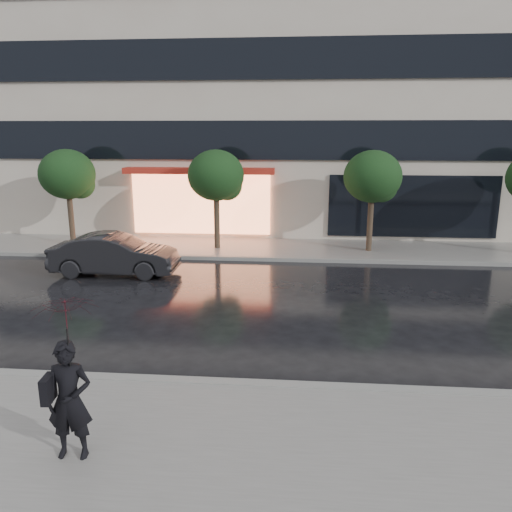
# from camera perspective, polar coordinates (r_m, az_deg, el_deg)

# --- Properties ---
(ground) EXTENTS (120.00, 120.00, 0.00)m
(ground) POSITION_cam_1_polar(r_m,az_deg,el_deg) (10.44, 3.21, -12.39)
(ground) COLOR black
(ground) RESTS_ON ground
(sidewalk_near) EXTENTS (60.00, 4.50, 0.12)m
(sidewalk_near) POSITION_cam_1_polar(r_m,az_deg,el_deg) (7.63, 2.38, -22.87)
(sidewalk_near) COLOR slate
(sidewalk_near) RESTS_ON ground
(sidewalk_far) EXTENTS (60.00, 3.50, 0.12)m
(sidewalk_far) POSITION_cam_1_polar(r_m,az_deg,el_deg) (20.13, 4.14, 0.81)
(sidewalk_far) COLOR slate
(sidewalk_far) RESTS_ON ground
(curb_near) EXTENTS (60.00, 0.25, 0.14)m
(curb_near) POSITION_cam_1_polar(r_m,az_deg,el_deg) (9.52, 3.02, -14.69)
(curb_near) COLOR gray
(curb_near) RESTS_ON ground
(curb_far) EXTENTS (60.00, 0.25, 0.14)m
(curb_far) POSITION_cam_1_polar(r_m,az_deg,el_deg) (18.42, 4.05, -0.39)
(curb_far) COLOR gray
(curb_far) RESTS_ON ground
(office_building) EXTENTS (30.00, 12.76, 18.00)m
(office_building) POSITION_cam_1_polar(r_m,az_deg,el_deg) (27.67, 4.77, 23.02)
(office_building) COLOR beige
(office_building) RESTS_ON ground
(tree_far_west) EXTENTS (2.20, 2.20, 3.99)m
(tree_far_west) POSITION_cam_1_polar(r_m,az_deg,el_deg) (21.51, -20.57, 8.54)
(tree_far_west) COLOR #33261C
(tree_far_west) RESTS_ON ground
(tree_mid_west) EXTENTS (2.20, 2.20, 3.99)m
(tree_mid_west) POSITION_cam_1_polar(r_m,az_deg,el_deg) (19.71, -4.40, 8.96)
(tree_mid_west) COLOR #33261C
(tree_mid_west) RESTS_ON ground
(tree_mid_east) EXTENTS (2.20, 2.20, 3.99)m
(tree_mid_east) POSITION_cam_1_polar(r_m,az_deg,el_deg) (19.66, 13.33, 8.62)
(tree_mid_east) COLOR #33261C
(tree_mid_east) RESTS_ON ground
(parked_car) EXTENTS (4.16, 1.49, 1.37)m
(parked_car) POSITION_cam_1_polar(r_m,az_deg,el_deg) (17.19, -15.85, 0.16)
(parked_car) COLOR black
(parked_car) RESTS_ON ground
(pedestrian_with_umbrella) EXTENTS (0.95, 0.97, 2.37)m
(pedestrian_with_umbrella) POSITION_cam_1_polar(r_m,az_deg,el_deg) (7.41, -20.74, -10.98)
(pedestrian_with_umbrella) COLOR black
(pedestrian_with_umbrella) RESTS_ON sidewalk_near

